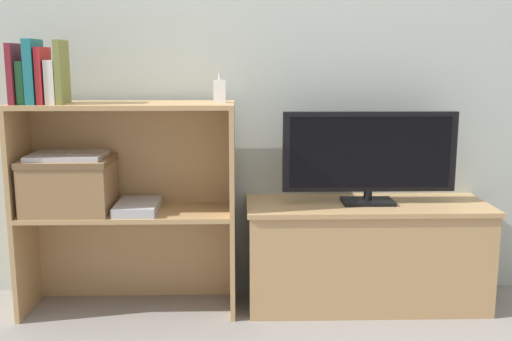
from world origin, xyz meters
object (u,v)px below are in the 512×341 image
(book_olive, at_px, (62,72))
(laptop, at_px, (68,156))
(book_crimson, at_px, (44,76))
(baby_monitor, at_px, (220,91))
(tv_stand, at_px, (366,254))
(storage_basket_left, at_px, (69,183))
(book_maroon, at_px, (16,74))
(book_teal, at_px, (34,72))
(tv, at_px, (369,154))
(book_ivory, at_px, (54,82))
(book_forest, at_px, (24,83))
(magazine_stack, at_px, (138,207))

(book_olive, height_order, laptop, book_olive)
(book_crimson, xyz_separation_m, baby_monitor, (0.70, 0.05, -0.07))
(tv_stand, xyz_separation_m, storage_basket_left, (-1.27, -0.04, 0.34))
(book_maroon, distance_m, book_olive, 0.18)
(book_teal, bearing_deg, book_olive, 0.00)
(tv, xyz_separation_m, book_ivory, (-1.30, -0.07, 0.31))
(book_crimson, bearing_deg, book_forest, 180.00)
(tv, distance_m, book_maroon, 1.49)
(tv, relative_size, book_teal, 2.91)
(book_maroon, height_order, book_ivory, book_maroon)
(tv_stand, relative_size, storage_basket_left, 2.92)
(book_teal, relative_size, magazine_stack, 0.99)
(book_maroon, height_order, book_crimson, book_maroon)
(book_forest, relative_size, book_olive, 0.67)
(tv, xyz_separation_m, baby_monitor, (-0.64, -0.02, 0.27))
(baby_monitor, bearing_deg, magazine_stack, -177.10)
(tv, relative_size, baby_monitor, 6.06)
(book_forest, relative_size, laptop, 0.56)
(tv_stand, bearing_deg, magazine_stack, -177.63)
(tv_stand, xyz_separation_m, book_teal, (-1.37, -0.08, 0.80))
(tv, xyz_separation_m, book_forest, (-1.41, -0.07, 0.31))
(book_crimson, bearing_deg, storage_basket_left, 29.86)
(book_crimson, xyz_separation_m, book_ivory, (0.04, 0.00, -0.03))
(book_forest, height_order, book_ivory, book_ivory)
(book_maroon, relative_size, book_forest, 1.40)
(book_forest, bearing_deg, book_olive, -0.00)
(book_olive, height_order, baby_monitor, book_olive)
(tv, height_order, storage_basket_left, tv)
(tv_stand, xyz_separation_m, magazine_stack, (-0.99, -0.04, 0.23))
(tv_stand, xyz_separation_m, laptop, (-1.27, -0.04, 0.45))
(tv_stand, xyz_separation_m, baby_monitor, (-0.64, -0.02, 0.72))
(book_maroon, distance_m, magazine_stack, 0.72)
(book_ivory, distance_m, baby_monitor, 0.66)
(tv, height_order, book_maroon, book_maroon)
(book_teal, height_order, book_crimson, book_teal)
(book_teal, height_order, book_ivory, book_teal)
(book_teal, bearing_deg, storage_basket_left, 20.17)
(tv_stand, relative_size, laptop, 3.46)
(book_ivory, distance_m, laptop, 0.31)
(tv, relative_size, laptop, 2.45)
(book_teal, xyz_separation_m, book_crimson, (0.04, 0.00, -0.02))
(book_ivory, relative_size, baby_monitor, 1.42)
(book_forest, relative_size, book_teal, 0.67)
(baby_monitor, distance_m, magazine_stack, 0.60)
(tv_stand, height_order, book_ivory, book_ivory)
(storage_basket_left, bearing_deg, book_crimson, -150.14)
(book_crimson, bearing_deg, laptop, 29.86)
(tv, distance_m, magazine_stack, 1.01)
(book_ivory, height_order, magazine_stack, book_ivory)
(book_crimson, xyz_separation_m, laptop, (0.07, 0.04, -0.33))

